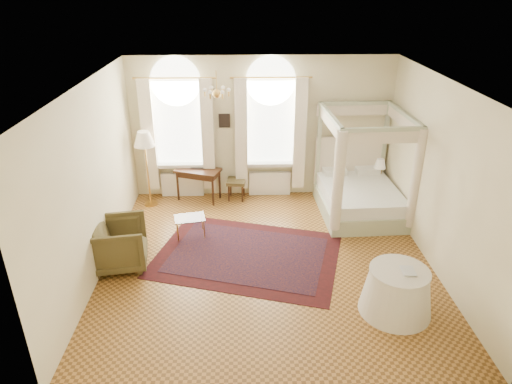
# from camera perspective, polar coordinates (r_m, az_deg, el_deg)

# --- Properties ---
(ground) EXTENTS (6.00, 6.00, 0.00)m
(ground) POSITION_cam_1_polar(r_m,az_deg,el_deg) (8.64, 1.43, -8.61)
(ground) COLOR #A77030
(ground) RESTS_ON ground
(room_walls) EXTENTS (6.00, 6.00, 6.00)m
(room_walls) POSITION_cam_1_polar(r_m,az_deg,el_deg) (7.72, 1.59, 3.69)
(room_walls) COLOR #FFF3C2
(room_walls) RESTS_ON ground
(window_left) EXTENTS (1.62, 0.27, 3.29)m
(window_left) POSITION_cam_1_polar(r_m,az_deg,el_deg) (10.68, -9.61, 6.73)
(window_left) COLOR white
(window_left) RESTS_ON room_walls
(window_right) EXTENTS (1.62, 0.27, 3.29)m
(window_right) POSITION_cam_1_polar(r_m,az_deg,el_deg) (10.60, 1.79, 6.93)
(window_right) COLOR white
(window_right) RESTS_ON room_walls
(chandelier) EXTENTS (0.51, 0.45, 0.50)m
(chandelier) POSITION_cam_1_polar(r_m,az_deg,el_deg) (8.60, -4.93, 12.33)
(chandelier) COLOR #BB8D3E
(chandelier) RESTS_ON room_walls
(wall_pictures) EXTENTS (2.54, 0.03, 0.39)m
(wall_pictures) POSITION_cam_1_polar(r_m,az_deg,el_deg) (10.56, 1.17, 9.16)
(wall_pictures) COLOR black
(wall_pictures) RESTS_ON room_walls
(canopy_bed) EXTENTS (1.84, 2.22, 2.30)m
(canopy_bed) POSITION_cam_1_polar(r_m,az_deg,el_deg) (10.31, 12.89, -0.02)
(canopy_bed) COLOR #B0B895
(canopy_bed) RESTS_ON ground
(nightstand) EXTENTS (0.48, 0.45, 0.59)m
(nightstand) POSITION_cam_1_polar(r_m,az_deg,el_deg) (11.29, 14.53, 0.79)
(nightstand) COLOR #34190E
(nightstand) RESTS_ON ground
(nightstand_lamp) EXTENTS (0.27, 0.27, 0.40)m
(nightstand_lamp) POSITION_cam_1_polar(r_m,az_deg,el_deg) (11.06, 15.25, 3.33)
(nightstand_lamp) COLOR #BB8D3E
(nightstand_lamp) RESTS_ON nightstand
(writing_desk) EXTENTS (1.14, 0.85, 0.76)m
(writing_desk) POSITION_cam_1_polar(r_m,az_deg,el_deg) (10.76, -7.24, 2.28)
(writing_desk) COLOR #34190E
(writing_desk) RESTS_ON ground
(laptop) EXTENTS (0.34, 0.22, 0.03)m
(laptop) POSITION_cam_1_polar(r_m,az_deg,el_deg) (10.82, -7.28, 3.11)
(laptop) COLOR black
(laptop) RESTS_ON writing_desk
(stool) EXTENTS (0.47, 0.47, 0.49)m
(stool) POSITION_cam_1_polar(r_m,az_deg,el_deg) (10.80, -2.48, 1.13)
(stool) COLOR #4E4221
(stool) RESTS_ON ground
(armchair) EXTENTS (1.12, 1.10, 0.90)m
(armchair) POSITION_cam_1_polar(r_m,az_deg,el_deg) (8.66, -16.77, -6.24)
(armchair) COLOR #493D1F
(armchair) RESTS_ON ground
(coffee_table) EXTENTS (0.68, 0.53, 0.42)m
(coffee_table) POSITION_cam_1_polar(r_m,az_deg,el_deg) (9.35, -8.27, -3.39)
(coffee_table) COLOR white
(coffee_table) RESTS_ON ground
(floor_lamp) EXTENTS (0.46, 0.46, 1.78)m
(floor_lamp) POSITION_cam_1_polar(r_m,az_deg,el_deg) (10.39, -13.78, 5.99)
(floor_lamp) COLOR #BB8D3E
(floor_lamp) RESTS_ON ground
(oriental_rug) EXTENTS (3.92, 3.27, 0.01)m
(oriental_rug) POSITION_cam_1_polar(r_m,az_deg,el_deg) (8.81, -1.08, -7.84)
(oriental_rug) COLOR #431011
(oriental_rug) RESTS_ON ground
(side_table) EXTENTS (1.13, 1.13, 0.77)m
(side_table) POSITION_cam_1_polar(r_m,az_deg,el_deg) (7.61, 17.19, -11.75)
(side_table) COLOR silver
(side_table) RESTS_ON ground
(book) EXTENTS (0.21, 0.28, 0.02)m
(book) POSITION_cam_1_polar(r_m,az_deg,el_deg) (7.36, 17.75, -9.38)
(book) COLOR black
(book) RESTS_ON side_table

